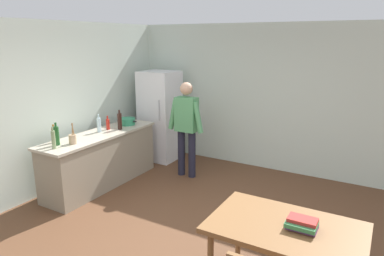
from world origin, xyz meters
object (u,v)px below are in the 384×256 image
(utensil_jar, at_px, (73,139))
(bottle_sauce_red, at_px, (108,124))
(bottle_water_clear, at_px, (99,125))
(bottle_oil_amber, at_px, (54,135))
(person, at_px, (186,123))
(book_stack, at_px, (302,224))
(dining_table, at_px, (285,233))
(bottle_wine_dark, at_px, (120,121))
(cooking_pot, at_px, (127,121))
(bottle_vinegar_tall, at_px, (53,139))
(bottle_wine_green, at_px, (57,136))
(refrigerator, at_px, (160,116))

(utensil_jar, xyz_separation_m, bottle_sauce_red, (-0.13, 0.89, 0.02))
(bottle_water_clear, relative_size, bottle_oil_amber, 1.07)
(person, bearing_deg, book_stack, -40.63)
(dining_table, height_order, bottle_sauce_red, bottle_sauce_red)
(bottle_water_clear, bearing_deg, person, 40.97)
(utensil_jar, distance_m, bottle_wine_dark, 1.00)
(bottle_sauce_red, bearing_deg, cooking_pot, 81.38)
(bottle_vinegar_tall, bearing_deg, bottle_wine_green, 126.29)
(cooking_pot, distance_m, bottle_water_clear, 0.64)
(person, distance_m, bottle_oil_amber, 2.17)
(cooking_pot, xyz_separation_m, bottle_vinegar_tall, (0.02, -1.62, 0.08))
(dining_table, xyz_separation_m, book_stack, (0.14, 0.01, 0.13))
(person, bearing_deg, bottle_sauce_red, -145.16)
(bottle_wine_green, xyz_separation_m, bottle_vinegar_tall, (0.10, -0.14, -0.01))
(bottle_wine_dark, distance_m, bottle_vinegar_tall, 1.30)
(person, height_order, bottle_wine_dark, person)
(person, height_order, bottle_wine_green, person)
(dining_table, distance_m, bottle_wine_green, 3.51)
(utensil_jar, relative_size, bottle_wine_dark, 0.94)
(bottle_oil_amber, bearing_deg, bottle_wine_green, -25.26)
(cooking_pot, relative_size, bottle_wine_dark, 1.18)
(person, distance_m, cooking_pot, 1.10)
(dining_table, height_order, bottle_vinegar_tall, bottle_vinegar_tall)
(refrigerator, bearing_deg, person, -30.23)
(refrigerator, bearing_deg, cooking_pot, -96.19)
(bottle_wine_green, height_order, bottle_water_clear, bottle_wine_green)
(bottle_wine_dark, relative_size, bottle_oil_amber, 1.21)
(refrigerator, height_order, utensil_jar, refrigerator)
(person, xyz_separation_m, book_stack, (2.49, -2.13, -0.18))
(bottle_wine_dark, xyz_separation_m, bottle_water_clear, (-0.18, -0.31, -0.02))
(book_stack, bearing_deg, refrigerator, 141.98)
(bottle_water_clear, height_order, bottle_vinegar_tall, bottle_vinegar_tall)
(bottle_wine_dark, bearing_deg, bottle_wine_green, -99.28)
(bottle_wine_green, relative_size, bottle_sauce_red, 1.42)
(person, bearing_deg, bottle_water_clear, -139.03)
(refrigerator, distance_m, utensil_jar, 2.22)
(cooking_pot, relative_size, bottle_wine_green, 1.18)
(dining_table, bearing_deg, bottle_water_clear, 161.34)
(cooking_pot, height_order, bottle_wine_dark, bottle_wine_dark)
(book_stack, bearing_deg, bottle_vinegar_tall, 177.18)
(refrigerator, xyz_separation_m, bottle_sauce_red, (-0.16, -1.33, 0.10))
(book_stack, bearing_deg, utensil_jar, 172.28)
(bottle_water_clear, bearing_deg, refrigerator, 83.59)
(dining_table, relative_size, bottle_sauce_red, 5.83)
(person, distance_m, book_stack, 3.28)
(bottle_wine_dark, bearing_deg, bottle_vinegar_tall, -93.91)
(book_stack, bearing_deg, person, 139.37)
(refrigerator, distance_m, bottle_sauce_red, 1.34)
(refrigerator, bearing_deg, book_stack, -38.02)
(cooking_pot, height_order, utensil_jar, utensil_jar)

